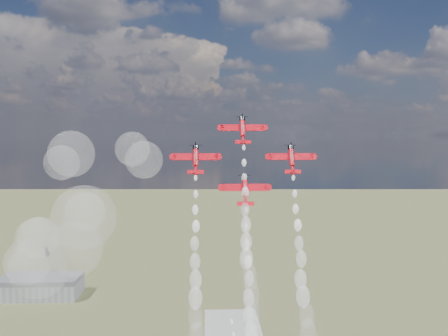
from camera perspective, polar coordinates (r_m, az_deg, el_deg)
hangar at (r=362.61m, az=-19.37°, el=-12.07°), size 50.00×28.00×13.00m
plane_lead at (r=163.38m, az=2.04°, el=4.20°), size 13.71×7.27×8.93m
plane_left at (r=158.07m, az=-3.11°, el=0.99°), size 13.71×7.27×8.93m
plane_right at (r=160.31m, az=7.37°, el=1.00°), size 13.71×7.27×8.93m
plane_slot at (r=154.20m, az=2.31°, el=-2.38°), size 13.71×7.27×8.93m
smoke_trail_lead at (r=144.94m, az=2.77°, el=-13.06°), size 5.57×30.71×51.06m
smoke_trail_left at (r=142.69m, az=-3.17°, el=-17.24°), size 6.27×30.60×51.64m
smoke_trail_right at (r=145.17m, az=8.94°, el=-16.81°), size 5.87×30.56×51.14m
drifted_smoke_cloud at (r=186.52m, az=-16.74°, el=-6.01°), size 54.36×28.05×58.26m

